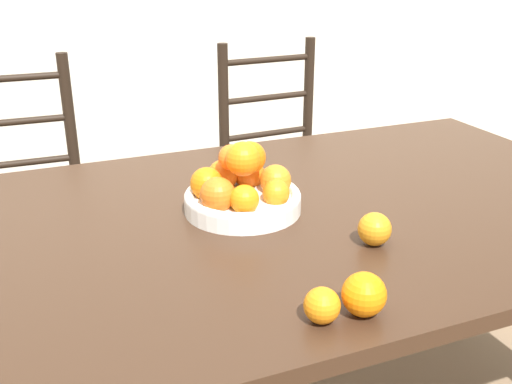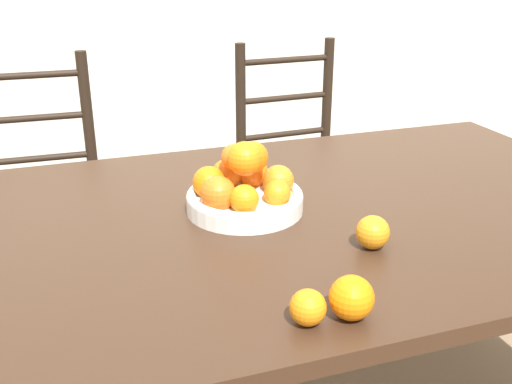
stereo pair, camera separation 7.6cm
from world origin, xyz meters
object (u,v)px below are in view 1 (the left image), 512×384
fruit_bowl (241,190)px  chair_left (25,215)px  chair_right (282,177)px  orange_loose_2 (375,229)px  orange_loose_0 (364,294)px  orange_loose_1 (322,306)px

fruit_bowl → chair_left: chair_left is taller
chair_right → orange_loose_2: bearing=-108.1°
orange_loose_0 → orange_loose_1: size_ratio=1.24×
orange_loose_0 → chair_right: size_ratio=0.08×
fruit_bowl → orange_loose_2: 0.33m
orange_loose_2 → fruit_bowl: bearing=125.5°
orange_loose_1 → chair_left: 1.40m
chair_left → chair_right: 0.97m
orange_loose_0 → orange_loose_1: (-0.08, 0.01, -0.01)m
fruit_bowl → orange_loose_1: bearing=-95.0°
chair_right → orange_loose_0: bearing=-112.2°
orange_loose_0 → orange_loose_1: orange_loose_0 is taller
fruit_bowl → orange_loose_1: fruit_bowl is taller
fruit_bowl → orange_loose_0: bearing=-86.0°
fruit_bowl → orange_loose_1: (-0.04, -0.48, -0.02)m
fruit_bowl → chair_right: size_ratio=0.28×
orange_loose_0 → fruit_bowl: bearing=94.0°
fruit_bowl → orange_loose_2: size_ratio=3.91×
chair_left → chair_right: (0.97, -0.00, 0.00)m
fruit_bowl → orange_loose_2: bearing=-54.5°
orange_loose_0 → chair_left: bearing=111.7°
orange_loose_1 → chair_right: 1.43m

